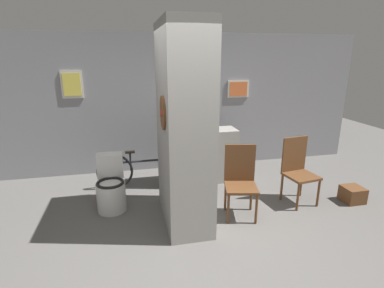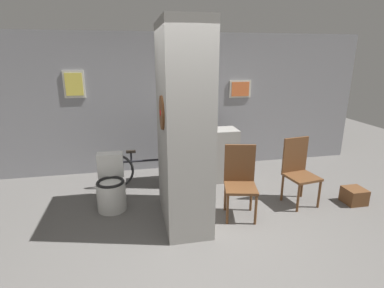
{
  "view_description": "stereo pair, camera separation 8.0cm",
  "coord_description": "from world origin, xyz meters",
  "px_view_note": "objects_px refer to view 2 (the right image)",
  "views": [
    {
      "loc": [
        -0.7,
        -3.07,
        2.2
      ],
      "look_at": [
        0.21,
        1.02,
        0.95
      ],
      "focal_mm": 28.0,
      "sensor_mm": 36.0,
      "label": 1
    },
    {
      "loc": [
        -0.63,
        -3.08,
        2.2
      ],
      "look_at": [
        0.21,
        1.02,
        0.95
      ],
      "focal_mm": 28.0,
      "sensor_mm": 36.0,
      "label": 2
    }
  ],
  "objects_px": {
    "toilet": "(111,187)",
    "bicycle": "(148,168)",
    "bottle_tall": "(212,122)",
    "chair_near_pillar": "(240,179)",
    "chair_by_doorway": "(299,169)"
  },
  "relations": [
    {
      "from": "toilet",
      "to": "bicycle",
      "type": "distance_m",
      "value": 0.9
    },
    {
      "from": "bicycle",
      "to": "bottle_tall",
      "type": "distance_m",
      "value": 1.38
    },
    {
      "from": "chair_near_pillar",
      "to": "bottle_tall",
      "type": "xyz_separation_m",
      "value": [
        -0.04,
        1.34,
        0.52
      ]
    },
    {
      "from": "chair_by_doorway",
      "to": "bicycle",
      "type": "relative_size",
      "value": 0.6
    },
    {
      "from": "chair_near_pillar",
      "to": "bottle_tall",
      "type": "distance_m",
      "value": 1.44
    },
    {
      "from": "chair_near_pillar",
      "to": "chair_by_doorway",
      "type": "relative_size",
      "value": 1.0
    },
    {
      "from": "chair_near_pillar",
      "to": "bicycle",
      "type": "bearing_deg",
      "value": 147.01
    },
    {
      "from": "chair_near_pillar",
      "to": "bottle_tall",
      "type": "relative_size",
      "value": 3.33
    },
    {
      "from": "toilet",
      "to": "chair_by_doorway",
      "type": "distance_m",
      "value": 2.83
    },
    {
      "from": "chair_near_pillar",
      "to": "bicycle",
      "type": "distance_m",
      "value": 1.75
    },
    {
      "from": "chair_by_doorway",
      "to": "bottle_tall",
      "type": "bearing_deg",
      "value": 123.89
    },
    {
      "from": "toilet",
      "to": "bicycle",
      "type": "relative_size",
      "value": 0.47
    },
    {
      "from": "toilet",
      "to": "bicycle",
      "type": "height_order",
      "value": "toilet"
    },
    {
      "from": "toilet",
      "to": "bottle_tall",
      "type": "xyz_separation_m",
      "value": [
        1.74,
        0.78,
        0.73
      ]
    },
    {
      "from": "bottle_tall",
      "to": "chair_by_doorway",
      "type": "bearing_deg",
      "value": -47.84
    }
  ]
}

